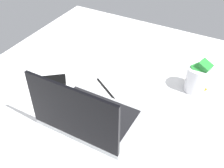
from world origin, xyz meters
TOP-DOWN VIEW (x-y plane):
  - bed_mattress at (0.00, 0.00)cm, footprint 180.00×140.00cm
  - laptop at (28.03, 13.86)cm, footprint 33.15×23.21cm
  - snack_cup at (0.01, -23.49)cm, footprint 9.65×9.48cm
  - cell_phone at (55.85, 1.17)cm, footprint 15.17×14.07cm
  - charger_cable at (31.33, -5.49)cm, footprint 14.67×9.63cm

SIDE VIEW (x-z plane):
  - bed_mattress at x=0.00cm, z-range 0.00..18.00cm
  - charger_cable at x=31.33cm, z-range 18.00..18.60cm
  - cell_phone at x=55.85cm, z-range 18.00..18.80cm
  - laptop at x=28.03cm, z-range 10.91..33.91cm
  - snack_cup at x=0.01cm, z-range 17.02..31.71cm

